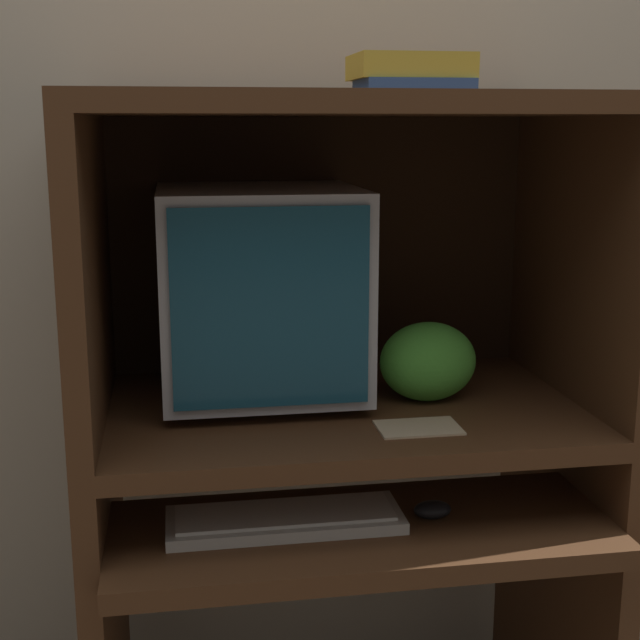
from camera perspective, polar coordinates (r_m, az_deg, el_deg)
The scene contains 10 objects.
wall_back at distance 1.96m, azimuth -0.42°, elevation 12.14°, with size 6.00×0.06×2.60m.
desk_base at distance 1.81m, azimuth 1.71°, elevation -17.91°, with size 0.95×0.64×0.63m.
desk_monitor_shelf at distance 1.70m, azimuth 1.47°, elevation -6.52°, with size 0.95×0.58×0.16m.
hutch_upper at distance 1.65m, azimuth 1.33°, elevation 7.66°, with size 0.95×0.58×0.57m.
crt_monitor at distance 1.69m, azimuth -3.86°, elevation 1.89°, with size 0.37×0.38×0.40m.
keyboard at distance 1.57m, azimuth -2.27°, elevation -12.60°, with size 0.41×0.14×0.03m.
mouse at distance 1.61m, azimuth 7.21°, elevation -11.94°, with size 0.07×0.05×0.03m.
snack_bag at distance 1.70m, azimuth 6.92°, elevation -2.65°, with size 0.18×0.14×0.15m.
book_stack at distance 1.57m, azimuth 5.84°, elevation 15.45°, with size 0.19×0.16×0.06m.
paper_card at distance 1.56m, azimuth 6.32°, elevation -6.86°, with size 0.14×0.09×0.00m.
Camera 1 is at (-0.31, -1.29, 1.31)m, focal length 50.00 mm.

